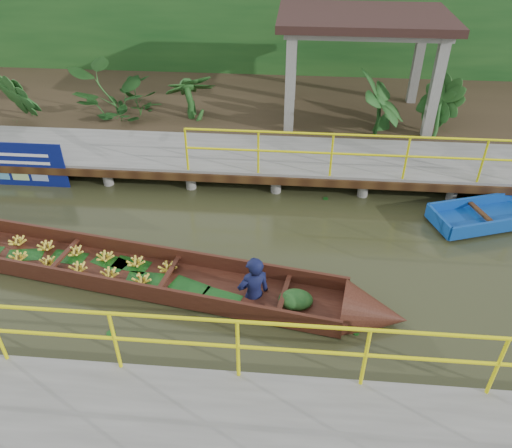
{
  "coord_description": "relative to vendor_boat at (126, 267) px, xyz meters",
  "views": [
    {
      "loc": [
        1.39,
        -7.27,
        6.1
      ],
      "look_at": [
        0.73,
        0.5,
        0.6
      ],
      "focal_mm": 35.0,
      "sensor_mm": 36.0,
      "label": 1
    }
  ],
  "objects": [
    {
      "name": "ground",
      "position": [
        1.58,
        0.52,
        -0.21
      ],
      "size": [
        80.0,
        80.0,
        0.0
      ],
      "primitive_type": "plane",
      "color": "#2C2E17",
      "rests_on": "ground"
    },
    {
      "name": "land_strip",
      "position": [
        1.58,
        8.02,
        0.01
      ],
      "size": [
        30.0,
        8.0,
        0.45
      ],
      "primitive_type": "cube",
      "color": "#302518",
      "rests_on": "ground"
    },
    {
      "name": "far_dock",
      "position": [
        1.6,
        3.95,
        0.26
      ],
      "size": [
        16.0,
        2.06,
        1.66
      ],
      "color": "slate",
      "rests_on": "ground"
    },
    {
      "name": "pavilion",
      "position": [
        4.58,
        6.82,
        2.6
      ],
      "size": [
        4.4,
        3.0,
        3.0
      ],
      "color": "slate",
      "rests_on": "ground"
    },
    {
      "name": "foliage_backdrop",
      "position": [
        1.58,
        10.52,
        1.79
      ],
      "size": [
        30.0,
        0.8,
        4.0
      ],
      "primitive_type": "cube",
      "color": "#164519",
      "rests_on": "ground"
    },
    {
      "name": "vendor_boat",
      "position": [
        0.0,
        0.0,
        0.0
      ],
      "size": [
        10.47,
        2.77,
        2.08
      ],
      "rotation": [
        0.0,
        0.0,
        -0.17
      ],
      "color": "#34150E",
      "rests_on": "ground"
    },
    {
      "name": "tropical_plants",
      "position": [
        -0.17,
        5.82,
        0.93
      ],
      "size": [
        14.11,
        1.11,
        1.39
      ],
      "color": "#164519",
      "rests_on": "ground"
    }
  ]
}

